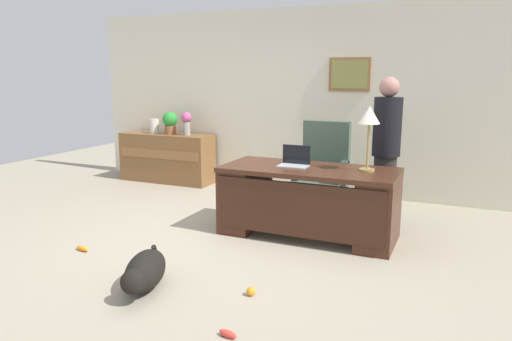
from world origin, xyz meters
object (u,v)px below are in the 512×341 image
Objects in this scene: armchair at (322,174)px; laptop at (295,161)px; vase_with_flowers at (186,121)px; desk_lamp at (369,119)px; vase_empty at (155,126)px; dog_toy_ball at (251,291)px; dog_toy_plush at (228,334)px; desk at (308,199)px; person_standing at (386,150)px; dog_toy_bone at (82,249)px; potted_plant at (170,122)px; credenza at (167,158)px; dog_lying at (144,272)px.

armchair is 0.92m from laptop.
desk_lamp is at bearing -26.02° from vase_with_flowers.
desk_lamp is 2.87× the size of vase_empty.
vase_with_flowers is at bearing 128.87° from dog_toy_ball.
vase_with_flowers is 2.56× the size of dog_toy_plush.
desk is 0.94m from armchair.
vase_with_flowers is at bearing 164.58° from person_standing.
vase_empty is at bearing 130.88° from dog_toy_plush.
vase_with_flowers reaches higher than dog_toy_bone.
potted_plant is at bearing 180.00° from vase_with_flowers.
potted_plant is (-2.77, 0.73, 0.48)m from armchair.
dog_toy_bone is (-1.93, -1.36, -0.39)m from desk.
vase_empty is at bearing 152.50° from desk.
laptop is at bearing 98.20° from dog_toy_plush.
desk_lamp is at bearing 30.15° from dog_toy_bone.
person_standing reaches higher than credenza.
person_standing is 3.67m from potted_plant.
dog_toy_plush is at bearing -51.85° from potted_plant.
dog_toy_ball is (0.85, 0.25, -0.12)m from dog_lying.
desk is 3.38m from credenza.
desk is 5.16× the size of vase_with_flowers.
vase_empty reaches higher than dog_toy_plush.
credenza reaches higher than dog_toy_ball.
desk is 5.88× the size of laptop.
dog_toy_plush is (3.02, -3.84, -0.97)m from potted_plant.
armchair is 1.34m from desk_lamp.
dog_lying is at bearing -126.39° from desk_lamp.
dog_toy_ball is (2.99, -3.22, -0.36)m from credenza.
laptop is (-0.07, -0.87, 0.30)m from armchair.
desk is at bearing 65.79° from dog_lying.
vase_empty is 5.16m from dog_toy_plush.
dog_lying reaches higher than dog_toy_plush.
vase_empty is (-3.78, 1.54, -0.39)m from desk_lamp.
vase_empty is 3.22× the size of dog_toy_ball.
potted_plant is at bearing 0.00° from vase_empty.
desk is at bearing -169.66° from desk_lamp.
armchair reaches higher than dog_lying.
dog_toy_bone is (1.25, -3.02, -0.89)m from vase_empty.
desk is 3.36m from potted_plant.
dog_lying is at bearing -63.34° from vase_with_flowers.
dog_toy_plush is at bearing -100.45° from person_standing.
credenza is 6.68× the size of vase_empty.
vase_with_flowers is 4.99× the size of dog_toy_ball.
credenza is (-2.95, 1.65, -0.02)m from desk.
dog_lying is at bearing -108.87° from laptop.
potted_plant is (-0.31, 0.00, -0.02)m from vase_with_flowers.
desk_lamp is at bearing -23.46° from credenza.
desk reaches higher than dog_toy_bone.
credenza is 3.98m from desk_lamp.
credenza is at bearing 156.54° from desk_lamp.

